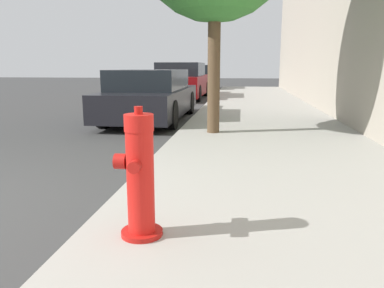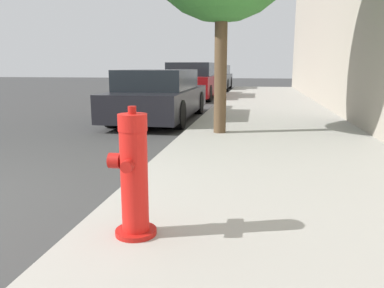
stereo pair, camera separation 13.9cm
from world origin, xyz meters
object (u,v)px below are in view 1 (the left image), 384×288
object	(u,v)px
parked_car_near	(151,96)
parked_car_far	(202,78)
fire_hydrant	(140,178)
parked_car_mid	(182,81)

from	to	relation	value
parked_car_near	parked_car_far	size ratio (longest dim) A/B	0.99
fire_hydrant	parked_car_near	size ratio (longest dim) A/B	0.21
parked_car_near	parked_car_mid	bearing A→B (deg)	92.25
fire_hydrant	parked_car_far	size ratio (longest dim) A/B	0.21
fire_hydrant	parked_car_near	distance (m)	6.71
fire_hydrant	parked_car_mid	xyz separation A→B (m)	(-1.77, 12.84, 0.15)
fire_hydrant	parked_car_far	bearing A→B (deg)	94.81
fire_hydrant	parked_car_near	world-z (taller)	parked_car_near
fire_hydrant	parked_car_mid	world-z (taller)	parked_car_mid
parked_car_near	parked_car_mid	world-z (taller)	parked_car_mid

